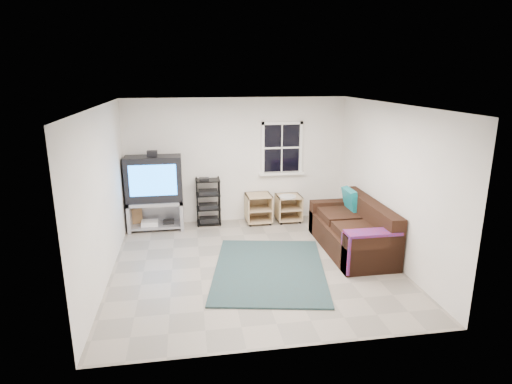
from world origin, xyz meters
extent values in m
plane|color=gray|center=(0.00, 0.00, 0.00)|extent=(4.60, 4.60, 0.00)
plane|color=white|center=(0.00, 0.00, 2.60)|extent=(4.60, 4.60, 0.00)
plane|color=white|center=(0.00, 2.30, 1.30)|extent=(4.60, 0.00, 4.60)
plane|color=white|center=(0.00, -2.30, 1.30)|extent=(4.60, 0.00, 4.60)
plane|color=white|center=(-2.30, 0.00, 1.30)|extent=(0.00, 4.60, 4.60)
plane|color=white|center=(2.30, 0.00, 1.30)|extent=(0.00, 4.60, 4.60)
cube|color=black|center=(0.95, 2.28, 1.55)|extent=(0.80, 0.01, 1.02)
cube|color=white|center=(0.95, 2.26, 2.07)|extent=(0.88, 0.06, 0.06)
cube|color=white|center=(0.95, 2.25, 1.00)|extent=(0.98, 0.14, 0.05)
cube|color=white|center=(0.54, 2.26, 1.55)|extent=(0.06, 0.06, 1.10)
cube|color=white|center=(1.36, 2.26, 1.55)|extent=(0.06, 0.06, 1.10)
cube|color=white|center=(0.95, 2.27, 1.55)|extent=(0.78, 0.04, 0.04)
cube|color=#9C9CA4|center=(-1.70, 2.00, 0.57)|extent=(1.10, 0.55, 0.07)
cube|color=#9C9CA4|center=(-2.22, 2.00, 0.30)|extent=(0.07, 0.55, 0.60)
cube|color=#9C9CA4|center=(-1.19, 2.00, 0.30)|extent=(0.07, 0.55, 0.60)
cube|color=#9C9CA4|center=(-1.70, 2.00, 0.08)|extent=(0.96, 0.50, 0.04)
cube|color=#9C9CA4|center=(-1.70, 2.25, 0.30)|extent=(1.10, 0.04, 0.60)
cube|color=silver|center=(-1.83, 1.95, 0.14)|extent=(0.33, 0.26, 0.09)
cube|color=black|center=(-1.46, 2.00, 0.13)|extent=(0.22, 0.20, 0.07)
cube|color=black|center=(-1.70, 2.00, 1.05)|extent=(1.10, 0.46, 0.90)
cube|color=#1D7BF6|center=(-1.70, 1.76, 1.07)|extent=(0.90, 0.01, 0.61)
cube|color=black|center=(-1.70, 2.00, 1.56)|extent=(0.20, 0.14, 0.11)
cylinder|color=black|center=(-0.86, 1.94, 0.50)|extent=(0.02, 0.02, 0.99)
cylinder|color=black|center=(-0.41, 1.94, 0.50)|extent=(0.02, 0.02, 0.99)
cylinder|color=black|center=(-0.86, 2.26, 0.50)|extent=(0.02, 0.02, 0.99)
cylinder|color=black|center=(-0.41, 2.26, 0.50)|extent=(0.02, 0.02, 0.99)
cube|color=black|center=(-0.64, 2.10, 0.05)|extent=(0.50, 0.36, 0.02)
cube|color=black|center=(-0.64, 2.10, 0.09)|extent=(0.39, 0.29, 0.08)
cube|color=black|center=(-0.64, 2.10, 0.35)|extent=(0.50, 0.36, 0.02)
cube|color=black|center=(-0.64, 2.10, 0.40)|extent=(0.39, 0.29, 0.08)
cube|color=black|center=(-0.64, 2.10, 0.65)|extent=(0.50, 0.36, 0.02)
cube|color=black|center=(-0.64, 2.10, 0.70)|extent=(0.39, 0.29, 0.08)
cube|color=black|center=(-0.64, 2.10, 0.95)|extent=(0.50, 0.36, 0.02)
cube|color=tan|center=(0.41, 2.02, 0.60)|extent=(0.54, 0.54, 0.02)
cube|color=tan|center=(0.41, 2.02, 0.06)|extent=(0.54, 0.54, 0.02)
cube|color=tan|center=(0.16, 2.01, 0.33)|extent=(0.04, 0.52, 0.56)
cube|color=tan|center=(0.66, 2.03, 0.33)|extent=(0.04, 0.52, 0.56)
cube|color=tan|center=(0.40, 2.27, 0.33)|extent=(0.48, 0.04, 0.56)
cube|color=tan|center=(0.41, 2.02, 0.31)|extent=(0.49, 0.51, 0.02)
cylinder|color=black|center=(0.21, 1.80, 0.03)|extent=(0.05, 0.05, 0.05)
cylinder|color=black|center=(0.61, 2.23, 0.03)|extent=(0.05, 0.05, 0.05)
cube|color=tan|center=(1.06, 2.03, 0.55)|extent=(0.51, 0.51, 0.02)
cube|color=tan|center=(1.06, 2.03, 0.06)|extent=(0.51, 0.51, 0.02)
cube|color=tan|center=(0.82, 2.02, 0.31)|extent=(0.03, 0.51, 0.51)
cube|color=tan|center=(1.31, 2.03, 0.31)|extent=(0.03, 0.51, 0.51)
cube|color=tan|center=(1.06, 2.27, 0.31)|extent=(0.46, 0.03, 0.51)
cube|color=tan|center=(1.06, 2.03, 0.29)|extent=(0.47, 0.49, 0.02)
cylinder|color=black|center=(0.86, 1.82, 0.03)|extent=(0.05, 0.05, 0.05)
cylinder|color=black|center=(1.26, 2.23, 0.03)|extent=(0.05, 0.05, 0.05)
cylinder|color=silver|center=(1.01, 1.92, 0.58)|extent=(0.36, 0.36, 0.03)
cube|color=black|center=(1.80, 0.33, 0.22)|extent=(0.94, 2.10, 0.44)
cube|color=black|center=(2.14, 0.33, 0.67)|extent=(0.25, 2.10, 0.45)
cube|color=black|center=(1.80, 1.25, 0.32)|extent=(0.94, 0.25, 0.65)
cube|color=black|center=(1.80, -0.60, 0.32)|extent=(0.94, 0.25, 0.65)
cube|color=black|center=(1.71, -0.09, 0.51)|extent=(0.63, 0.75, 0.14)
cube|color=black|center=(1.71, 0.75, 0.51)|extent=(0.63, 0.75, 0.14)
cube|color=teal|center=(1.99, 0.90, 0.75)|extent=(0.21, 0.50, 0.44)
cube|color=navy|center=(1.78, -0.60, 0.67)|extent=(0.87, 0.31, 0.04)
cube|color=navy|center=(1.35, -0.60, 0.35)|extent=(0.04, 0.31, 0.61)
cube|color=#301E15|center=(0.20, -0.27, 0.01)|extent=(2.16, 2.68, 0.03)
cube|color=#9E7247|center=(-2.15, 2.15, 0.21)|extent=(0.33, 0.26, 0.42)
camera|label=1|loc=(-1.02, -6.46, 3.05)|focal=30.00mm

